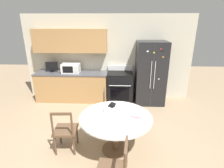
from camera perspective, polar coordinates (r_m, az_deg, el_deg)
name	(u,v)px	position (r m, az deg, el deg)	size (l,w,h in m)	color
ground_plane	(100,148)	(3.69, -4.04, -20.24)	(14.00, 14.00, 0.00)	#9E8466
back_wall	(98,53)	(5.52, -4.55, 9.98)	(5.20, 0.44, 2.60)	beige
kitchen_counter	(72,86)	(5.64, -12.78, -0.71)	(2.21, 0.64, 0.90)	#AD7F4C
refrigerator	(150,73)	(5.31, 12.40, 3.48)	(0.85, 0.75, 1.86)	black
oven_range	(120,87)	(5.42, 2.58, -0.90)	(0.76, 0.68, 1.08)	black
microwave	(71,68)	(5.47, -13.28, 5.06)	(0.53, 0.35, 0.28)	white
countertop_tv	(52,66)	(5.73, -19.10, 5.44)	(0.37, 0.16, 0.31)	black
dining_table	(116,122)	(3.30, 1.21, -12.41)	(1.33, 1.33, 0.73)	white
dining_chair_left	(65,131)	(3.51, -15.00, -14.48)	(0.44, 0.44, 0.90)	brown
dining_chair_far	(111,107)	(4.21, -0.38, -7.63)	(0.45, 0.45, 0.90)	brown
candle_glass	(106,110)	(3.37, -1.97, -8.64)	(0.09, 0.09, 0.08)	silver
folded_napkin	(136,116)	(3.22, 7.86, -10.43)	(0.18, 0.11, 0.05)	pink
wallet	(112,105)	(3.58, 0.02, -6.93)	(0.17, 0.17, 0.07)	black
mail_stack	(126,112)	(3.38, 4.66, -8.97)	(0.24, 0.32, 0.02)	white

